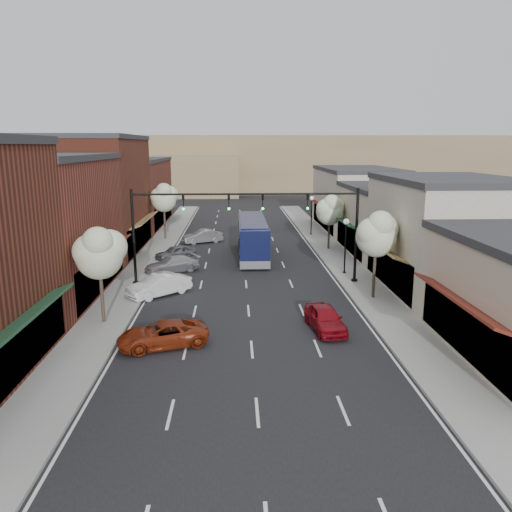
{
  "coord_description": "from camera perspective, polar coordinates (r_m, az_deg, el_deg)",
  "views": [
    {
      "loc": [
        -0.79,
        -27.24,
        9.94
      ],
      "look_at": [
        0.71,
        7.61,
        2.2
      ],
      "focal_mm": 35.0,
      "sensor_mm": 36.0,
      "label": 1
    }
  ],
  "objects": [
    {
      "name": "lamp_post_far",
      "position": [
        56.33,
        6.36,
        5.36
      ],
      "size": [
        0.44,
        0.44,
        4.44
      ],
      "color": "black",
      "rests_on": "ground"
    },
    {
      "name": "bldg_left_midnear",
      "position": [
        36.24,
        -24.23,
        3.02
      ],
      "size": [
        10.14,
        14.1,
        9.4
      ],
      "color": "brown",
      "rests_on": "ground"
    },
    {
      "name": "ground",
      "position": [
        29.01,
        -0.76,
        -7.53
      ],
      "size": [
        160.0,
        160.0,
        0.0
      ],
      "primitive_type": "plane",
      "color": "black",
      "rests_on": "ground"
    },
    {
      "name": "parked_car_a",
      "position": [
        25.87,
        -10.63,
        -8.8
      ],
      "size": [
        4.97,
        3.36,
        1.26
      ],
      "primitive_type": "imported",
      "rotation": [
        0.0,
        0.0,
        -1.27
      ],
      "color": "maroon",
      "rests_on": "ground"
    },
    {
      "name": "parked_car_e",
      "position": [
        52.28,
        -6.16,
        2.24
      ],
      "size": [
        4.4,
        3.03,
        1.37
      ],
      "primitive_type": "imported",
      "rotation": [
        0.0,
        0.0,
        -1.15
      ],
      "color": "gray",
      "rests_on": "ground"
    },
    {
      "name": "bldg_right_midfar",
      "position": [
        47.98,
        15.18,
        3.96
      ],
      "size": [
        9.14,
        12.1,
        6.4
      ],
      "color": "#B8A992",
      "rests_on": "ground"
    },
    {
      "name": "tree_right_far",
      "position": [
        48.43,
        8.47,
        5.32
      ],
      "size": [
        2.85,
        2.65,
        5.43
      ],
      "color": "#47382B",
      "rests_on": "ground"
    },
    {
      "name": "parked_car_c",
      "position": [
        40.5,
        -9.58,
        -0.94
      ],
      "size": [
        4.76,
        3.6,
        1.28
      ],
      "primitive_type": "imported",
      "rotation": [
        0.0,
        0.0,
        -1.1
      ],
      "color": "#9E9DA2",
      "rests_on": "ground"
    },
    {
      "name": "red_hatchback",
      "position": [
        27.79,
        7.9,
        -7.06
      ],
      "size": [
        2.1,
        4.2,
        1.37
      ],
      "primitive_type": "imported",
      "rotation": [
        0.0,
        0.0,
        0.12
      ],
      "color": "maroon",
      "rests_on": "ground"
    },
    {
      "name": "curb_right",
      "position": [
        47.44,
        7.05,
        0.41
      ],
      "size": [
        0.25,
        73.0,
        0.17
      ],
      "primitive_type": "cube",
      "color": "gray",
      "rests_on": "ground"
    },
    {
      "name": "tree_left_far",
      "position": [
        53.97,
        -10.46,
        6.63
      ],
      "size": [
        2.85,
        2.65,
        6.13
      ],
      "color": "#47382B",
      "rests_on": "ground"
    },
    {
      "name": "sidewalk_left",
      "position": [
        47.41,
        -11.64,
        0.24
      ],
      "size": [
        2.8,
        73.0,
        0.15
      ],
      "primitive_type": "cube",
      "color": "gray",
      "rests_on": "ground"
    },
    {
      "name": "lamp_post_near",
      "position": [
        39.32,
        10.21,
        2.15
      ],
      "size": [
        0.44,
        0.44,
        4.44
      ],
      "color": "black",
      "rests_on": "ground"
    },
    {
      "name": "bldg_left_far",
      "position": [
        64.91,
        -14.5,
        7.0
      ],
      "size": [
        10.14,
        18.1,
        8.4
      ],
      "color": "brown",
      "rests_on": "ground"
    },
    {
      "name": "signal_mast_left",
      "position": [
        35.96,
        -10.17,
        3.81
      ],
      "size": [
        8.22,
        0.46,
        7.0
      ],
      "color": "black",
      "rests_on": "ground"
    },
    {
      "name": "hill_near",
      "position": [
        108.15,
        -15.58,
        8.91
      ],
      "size": [
        50.0,
        20.0,
        8.0
      ],
      "primitive_type": "cube",
      "color": "#7A6647",
      "rests_on": "ground"
    },
    {
      "name": "tree_right_near",
      "position": [
        32.95,
        13.69,
        2.56
      ],
      "size": [
        2.85,
        2.65,
        5.95
      ],
      "color": "#47382B",
      "rests_on": "ground"
    },
    {
      "name": "signal_mast_right",
      "position": [
        36.21,
        7.79,
        3.95
      ],
      "size": [
        8.22,
        0.46,
        7.0
      ],
      "color": "black",
      "rests_on": "ground"
    },
    {
      "name": "bldg_left_midfar",
      "position": [
        49.33,
        -18.39,
        6.6
      ],
      "size": [
        10.14,
        14.1,
        10.9
      ],
      "color": "maroon",
      "rests_on": "ground"
    },
    {
      "name": "hill_far",
      "position": [
        117.31,
        -2.1,
        10.57
      ],
      "size": [
        120.0,
        30.0,
        12.0
      ],
      "primitive_type": "cube",
      "color": "#7A6647",
      "rests_on": "ground"
    },
    {
      "name": "curb_left",
      "position": [
        47.2,
        -9.96,
        0.25
      ],
      "size": [
        0.25,
        73.0,
        0.17
      ],
      "primitive_type": "cube",
      "color": "gray",
      "rests_on": "ground"
    },
    {
      "name": "parked_car_d",
      "position": [
        44.93,
        -9.17,
        0.39
      ],
      "size": [
        3.91,
        3.38,
        1.27
      ],
      "primitive_type": "imported",
      "rotation": [
        0.0,
        0.0,
        -0.96
      ],
      "color": "#515358",
      "rests_on": "ground"
    },
    {
      "name": "sidewalk_right",
      "position": [
        47.69,
        8.71,
        0.42
      ],
      "size": [
        2.8,
        73.0,
        0.15
      ],
      "primitive_type": "cube",
      "color": "gray",
      "rests_on": "ground"
    },
    {
      "name": "tree_left_near",
      "position": [
        28.77,
        -17.44,
        0.46
      ],
      "size": [
        2.85,
        2.65,
        5.69
      ],
      "color": "#47382B",
      "rests_on": "ground"
    },
    {
      "name": "bldg_right_midnear",
      "position": [
        36.77,
        20.84,
        2.24
      ],
      "size": [
        9.14,
        12.1,
        7.9
      ],
      "color": "beige",
      "rests_on": "ground"
    },
    {
      "name": "parked_car_b",
      "position": [
        34.32,
        -11.02,
        -3.29
      ],
      "size": [
        4.35,
        4.13,
        1.47
      ],
      "primitive_type": "imported",
      "rotation": [
        0.0,
        0.0,
        -0.84
      ],
      "color": "silver",
      "rests_on": "ground"
    },
    {
      "name": "coach_bus",
      "position": [
        45.4,
        -0.41,
        2.2
      ],
      "size": [
        2.54,
        11.34,
        3.47
      ],
      "rotation": [
        0.0,
        0.0,
        0.0
      ],
      "color": "#0D1236",
      "rests_on": "ground"
    },
    {
      "name": "bldg_right_far",
      "position": [
        61.31,
        11.31,
        6.39
      ],
      "size": [
        9.14,
        16.1,
        7.4
      ],
      "color": "beige",
      "rests_on": "ground"
    }
  ]
}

